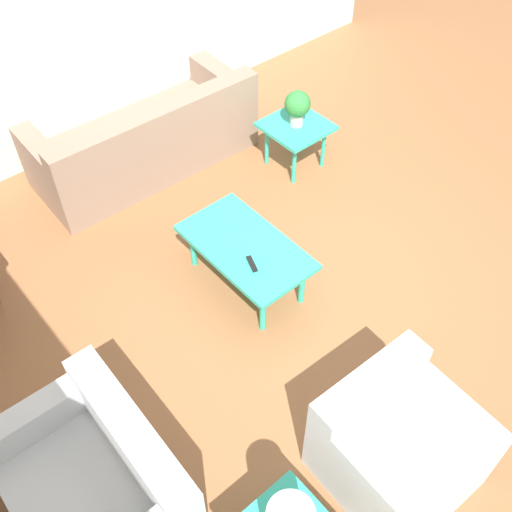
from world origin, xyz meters
The scene contains 9 objects.
ground_plane centered at (0.00, 0.00, 0.00)m, with size 14.00×14.00×0.00m, color #8E5B38.
wall_right centered at (3.06, 0.00, 1.35)m, with size 0.12×7.20×2.70m.
sofa centered at (2.23, 0.21, 0.30)m, with size 0.97×2.21×0.82m.
armchair centered at (-1.41, 0.78, 0.31)m, with size 0.89×0.89×0.78m.
loveseat centered at (-0.42, 2.32, 0.30)m, with size 1.21×0.88×0.78m.
coffee_table centered at (0.42, 0.45, 0.40)m, with size 1.10×0.62×0.45m.
side_table_plant centered at (1.30, -0.92, 0.42)m, with size 0.58×0.58×0.48m.
potted_plant centered at (1.30, -0.92, 0.69)m, with size 0.25×0.25×0.36m.
remote_control centered at (0.23, 0.55, 0.46)m, with size 0.16×0.09×0.02m.
Camera 1 is at (-2.09, 2.51, 3.90)m, focal length 42.00 mm.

